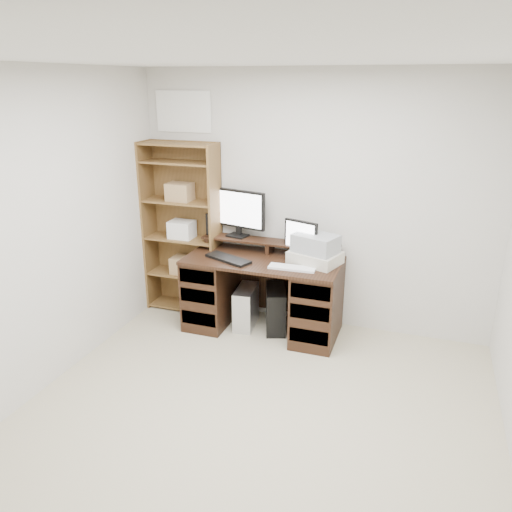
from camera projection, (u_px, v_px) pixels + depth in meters
The scene contains 14 objects.
room at pixel (239, 275), 3.06m from camera, with size 3.54×4.04×2.54m.
desk at pixel (263, 293), 4.93m from camera, with size 1.50×0.70×0.75m.
riser_shelf at pixel (270, 243), 4.96m from camera, with size 1.40×0.22×0.12m.
monitor_wide at pixel (238, 211), 5.02m from camera, with size 0.60×0.20×0.48m.
monitor_small at pixel (301, 239), 4.73m from camera, with size 0.34×0.17×0.38m.
speaker at pixel (212, 224), 5.12m from camera, with size 0.09×0.09×0.22m, color black.
keyboard_black at pixel (228, 259), 4.77m from camera, with size 0.48×0.16×0.03m, color black.
keyboard_white at pixel (292, 268), 4.55m from camera, with size 0.43×0.13×0.02m, color white.
mouse at pixel (319, 267), 4.53m from camera, with size 0.10×0.07×0.04m, color silver.
printer at pixel (315, 257), 4.68m from camera, with size 0.45×0.33×0.11m, color beige.
basket at pixel (316, 243), 4.63m from camera, with size 0.39×0.28×0.17m, color #979BA1.
tower_silver at pixel (246, 307), 5.06m from camera, with size 0.18×0.41×0.41m, color silver.
tower_black at pixel (276, 309), 4.99m from camera, with size 0.32×0.47×0.44m.
bookshelf at pixel (183, 227), 5.24m from camera, with size 0.80×0.30×1.80m.
Camera 1 is at (1.03, -2.65, 2.38)m, focal length 35.00 mm.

